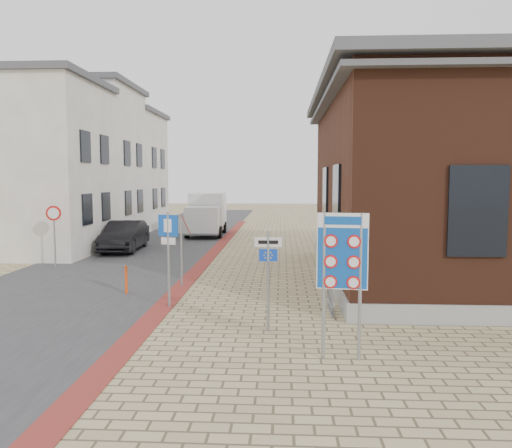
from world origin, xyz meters
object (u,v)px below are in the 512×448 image
(parking_sign, at_px, (168,242))
(border_sign, at_px, (342,254))
(bollard, at_px, (126,280))
(sedan, at_px, (125,236))
(box_truck, at_px, (207,214))
(essen_sign, at_px, (268,265))

(parking_sign, bearing_deg, border_sign, -24.22)
(border_sign, height_order, bollard, border_sign)
(sedan, bearing_deg, border_sign, -61.53)
(box_truck, height_order, essen_sign, box_truck)
(sedan, height_order, essen_sign, essen_sign)
(box_truck, distance_m, essen_sign, 20.00)
(border_sign, xyz_separation_m, essen_sign, (-1.50, 1.80, -0.55))
(box_truck, bearing_deg, bollard, -91.66)
(parking_sign, relative_size, bollard, 2.99)
(box_truck, height_order, parking_sign, parking_sign)
(box_truck, height_order, border_sign, border_sign)
(essen_sign, bearing_deg, box_truck, 101.94)
(parking_sign, xyz_separation_m, bollard, (-1.70, 1.54, -1.39))
(sedan, relative_size, box_truck, 0.87)
(essen_sign, xyz_separation_m, bollard, (-4.50, 3.47, -1.11))
(box_truck, relative_size, essen_sign, 2.17)
(sedan, distance_m, parking_sign, 11.79)
(bollard, bearing_deg, box_truck, 89.74)
(essen_sign, height_order, bollard, essen_sign)
(sedan, height_order, parking_sign, parking_sign)
(essen_sign, bearing_deg, bollard, 141.50)
(box_truck, bearing_deg, sedan, -115.64)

